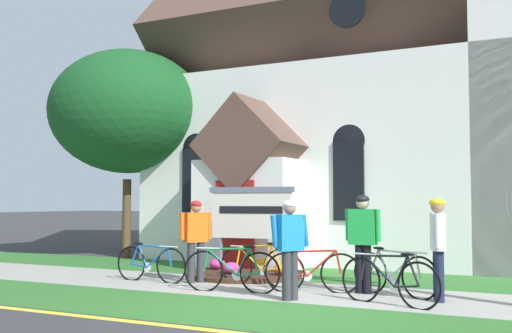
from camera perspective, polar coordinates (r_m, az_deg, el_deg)
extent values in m
plane|color=#333335|center=(13.04, 9.14, -10.34)|extent=(140.00, 140.00, 0.00)
cube|color=#99968E|center=(11.18, 2.84, -11.54)|extent=(32.00, 2.42, 0.01)
cube|color=#2D6628|center=(9.15, -3.06, -13.39)|extent=(32.00, 2.16, 0.01)
cube|color=#2D6628|center=(13.47, 7.13, -10.11)|extent=(24.00, 2.55, 0.01)
cube|color=yellow|center=(8.12, -7.49, -14.67)|extent=(28.00, 0.16, 0.01)
cube|color=white|center=(19.92, 13.53, -0.46)|extent=(12.30, 11.00, 5.13)
cube|color=brown|center=(20.54, 13.37, 11.16)|extent=(12.80, 11.20, 11.20)
cube|color=white|center=(14.69, -0.49, -4.50)|extent=(2.40, 1.60, 2.60)
cube|color=brown|center=(14.75, -0.48, 1.92)|extent=(2.40, 1.80, 2.40)
cube|color=maroon|center=(13.97, -2.02, -5.59)|extent=(1.00, 0.06, 2.10)
cube|color=black|center=(16.40, -5.79, -1.56)|extent=(0.76, 0.06, 1.90)
cone|color=black|center=(16.45, -5.77, 1.74)|extent=(0.80, 0.06, 0.80)
cube|color=black|center=(14.57, 8.69, -1.33)|extent=(0.76, 0.06, 1.90)
cone|color=black|center=(14.63, 8.66, 2.39)|extent=(0.80, 0.06, 0.80)
cylinder|color=black|center=(15.28, 8.55, 14.36)|extent=(0.90, 0.06, 0.90)
cube|color=slate|center=(13.66, -3.51, -8.36)|extent=(0.12, 0.12, 0.80)
cube|color=slate|center=(13.05, 2.76, -8.60)|extent=(0.12, 0.12, 0.80)
cube|color=silver|center=(13.28, -0.45, -4.61)|extent=(1.87, 0.21, 1.00)
cube|color=slate|center=(13.28, -0.45, -2.19)|extent=(1.99, 0.25, 0.12)
cube|color=black|center=(13.24, -0.53, -4.09)|extent=(1.49, 0.11, 0.16)
cylinder|color=#382319|center=(13.15, -0.95, -10.10)|extent=(2.50, 2.50, 0.10)
ellipsoid|color=orange|center=(12.61, 2.51, -9.61)|extent=(0.36, 0.36, 0.24)
ellipsoid|color=gold|center=(13.81, 0.67, -9.07)|extent=(0.36, 0.36, 0.24)
ellipsoid|color=#CC338C|center=(13.68, -3.66, -9.12)|extent=(0.36, 0.36, 0.24)
ellipsoid|color=#CC338C|center=(12.82, -2.36, -9.51)|extent=(0.36, 0.36, 0.24)
torus|color=black|center=(12.75, -11.64, -8.94)|extent=(0.72, 0.06, 0.72)
torus|color=black|center=(12.14, -7.98, -9.27)|extent=(0.72, 0.06, 0.72)
cylinder|color=#194CA5|center=(12.32, -9.26, -8.45)|extent=(0.54, 0.06, 0.44)
cylinder|color=#194CA5|center=(12.37, -9.65, -7.40)|extent=(0.74, 0.06, 0.07)
cylinder|color=#194CA5|center=(12.55, -10.61, -8.27)|extent=(0.25, 0.04, 0.45)
cylinder|color=#194CA5|center=(12.63, -10.94, -9.12)|extent=(0.40, 0.05, 0.09)
cylinder|color=#194CA5|center=(12.67, -11.31, -8.10)|extent=(0.21, 0.04, 0.40)
cylinder|color=#194CA5|center=(12.14, -8.13, -8.41)|extent=(0.12, 0.04, 0.37)
ellipsoid|color=black|center=(12.60, -10.98, -7.11)|extent=(0.24, 0.09, 0.05)
cylinder|color=silver|center=(12.15, -8.27, -7.47)|extent=(0.44, 0.04, 0.03)
cylinder|color=silver|center=(12.50, -10.22, -9.30)|extent=(0.18, 0.03, 0.18)
torus|color=black|center=(10.94, 2.73, -9.93)|extent=(0.70, 0.24, 0.72)
torus|color=black|center=(10.87, 7.97, -9.95)|extent=(0.70, 0.24, 0.72)
cylinder|color=#A51E19|center=(10.86, 6.18, -9.03)|extent=(0.52, 0.19, 0.48)
cylinder|color=#A51E19|center=(10.85, 5.60, -7.92)|extent=(0.71, 0.25, 0.07)
cylinder|color=#A51E19|center=(10.89, 4.24, -9.11)|extent=(0.25, 0.11, 0.44)
cylinder|color=#A51E19|center=(10.92, 3.78, -10.08)|extent=(0.39, 0.15, 0.09)
cylinder|color=#A51E19|center=(10.91, 3.20, -8.97)|extent=(0.21, 0.10, 0.39)
cylinder|color=#A51E19|center=(10.85, 7.76, -8.89)|extent=(0.12, 0.07, 0.41)
ellipsoid|color=black|center=(10.88, 3.66, -7.83)|extent=(0.25, 0.15, 0.05)
cylinder|color=silver|center=(10.83, 7.54, -7.73)|extent=(0.43, 0.15, 0.03)
cylinder|color=silver|center=(10.91, 4.82, -10.22)|extent=(0.18, 0.07, 0.18)
torus|color=black|center=(11.06, 10.70, -9.79)|extent=(0.69, 0.32, 0.73)
torus|color=black|center=(10.45, 15.16, -10.11)|extent=(0.69, 0.32, 0.73)
cylinder|color=#B7B7BC|center=(10.63, 13.57, -9.08)|extent=(0.53, 0.25, 0.48)
cylinder|color=#B7B7BC|center=(10.68, 13.06, -7.81)|extent=(0.71, 0.33, 0.05)
cylinder|color=#B7B7BC|center=(10.86, 11.93, -8.93)|extent=(0.25, 0.13, 0.48)
cylinder|color=#B7B7BC|center=(10.93, 11.55, -9.99)|extent=(0.40, 0.19, 0.09)
cylinder|color=#B7B7BC|center=(10.98, 11.07, -8.74)|extent=(0.21, 0.12, 0.43)
cylinder|color=#B7B7BC|center=(10.45, 14.96, -9.02)|extent=(0.12, 0.08, 0.40)
ellipsoid|color=black|center=(10.90, 11.44, -7.53)|extent=(0.25, 0.17, 0.05)
cylinder|color=silver|center=(10.46, 14.75, -7.82)|extent=(0.42, 0.20, 0.03)
cylinder|color=silver|center=(10.81, 12.43, -10.19)|extent=(0.17, 0.09, 0.18)
torus|color=black|center=(9.49, 15.07, -10.80)|extent=(0.71, 0.26, 0.74)
torus|color=black|center=(10.04, 9.84, -10.45)|extent=(0.71, 0.26, 0.74)
cylinder|color=black|center=(9.83, 11.54, -9.58)|extent=(0.54, 0.21, 0.48)
cylinder|color=black|center=(9.74, 12.09, -8.21)|extent=(0.74, 0.27, 0.07)
cylinder|color=black|center=(9.62, 13.47, -9.59)|extent=(0.26, 0.12, 0.50)
cylinder|color=black|center=(9.60, 13.98, -10.89)|extent=(0.41, 0.17, 0.09)
cylinder|color=black|center=(9.51, 14.55, -9.49)|extent=(0.22, 0.10, 0.44)
cylinder|color=black|center=(10.00, 10.03, -9.34)|extent=(0.12, 0.07, 0.40)
ellipsoid|color=black|center=(9.54, 14.04, -8.01)|extent=(0.25, 0.15, 0.05)
cylinder|color=silver|center=(9.95, 10.21, -8.11)|extent=(0.43, 0.16, 0.03)
cylinder|color=silver|center=(9.71, 12.91, -10.97)|extent=(0.18, 0.08, 0.18)
torus|color=black|center=(10.73, 0.36, -10.00)|extent=(0.74, 0.16, 0.75)
torus|color=black|center=(11.07, -4.95, -9.78)|extent=(0.74, 0.16, 0.75)
cylinder|color=#19723F|center=(10.93, -3.18, -8.98)|extent=(0.57, 0.13, 0.47)
cylinder|color=#19723F|center=(10.87, -2.60, -7.73)|extent=(0.77, 0.17, 0.07)
cylinder|color=#19723F|center=(10.80, -1.21, -8.95)|extent=(0.27, 0.08, 0.50)
cylinder|color=#19723F|center=(10.80, -0.73, -10.10)|extent=(0.43, 0.11, 0.09)
cylinder|color=#19723F|center=(10.74, -0.13, -8.84)|extent=(0.23, 0.07, 0.44)
cylinder|color=#19723F|center=(11.04, -4.74, -8.78)|extent=(0.12, 0.06, 0.40)
ellipsoid|color=black|center=(10.74, -0.62, -7.53)|extent=(0.25, 0.12, 0.05)
cylinder|color=silver|center=(11.00, -4.53, -7.67)|extent=(0.44, 0.10, 0.03)
cylinder|color=silver|center=(10.86, -1.81, -10.20)|extent=(0.18, 0.05, 0.18)
torus|color=black|center=(11.48, 2.30, -9.58)|extent=(0.74, 0.11, 0.74)
torus|color=black|center=(12.00, -1.84, -9.30)|extent=(0.74, 0.11, 0.74)
cylinder|color=orange|center=(11.80, -0.47, -8.66)|extent=(0.54, 0.09, 0.44)
cylinder|color=orange|center=(11.72, -0.02, -7.51)|extent=(0.73, 0.11, 0.11)
cylinder|color=orange|center=(11.61, 1.06, -8.57)|extent=(0.25, 0.06, 0.50)
cylinder|color=orange|center=(11.58, 1.44, -9.65)|extent=(0.40, 0.08, 0.09)
cylinder|color=orange|center=(11.50, 1.91, -8.49)|extent=(0.21, 0.06, 0.44)
cylinder|color=orange|center=(11.96, -1.68, -8.46)|extent=(0.12, 0.05, 0.37)
ellipsoid|color=black|center=(11.53, 1.52, -7.26)|extent=(0.25, 0.10, 0.05)
cylinder|color=silver|center=(11.92, -1.52, -7.51)|extent=(0.44, 0.07, 0.03)
cylinder|color=silver|center=(11.69, 0.60, -9.73)|extent=(0.18, 0.04, 0.18)
cylinder|color=#2D2D33|center=(12.21, -5.24, -8.96)|extent=(0.15, 0.15, 0.80)
cylinder|color=#2D2D33|center=(12.12, -6.14, -9.00)|extent=(0.15, 0.15, 0.80)
cube|color=#E55914|center=(12.11, -5.67, -5.71)|extent=(0.41, 0.49, 0.59)
sphere|color=#936B51|center=(12.10, -5.66, -3.83)|extent=(0.21, 0.21, 0.21)
ellipsoid|color=red|center=(12.10, -5.66, -3.56)|extent=(0.34, 0.32, 0.15)
cylinder|color=#E55914|center=(12.20, -4.41, -5.56)|extent=(0.09, 0.11, 0.53)
cylinder|color=#E55914|center=(12.03, -6.94, -5.57)|extent=(0.09, 0.10, 0.53)
cylinder|color=#2D2D33|center=(9.96, 2.89, -10.25)|extent=(0.15, 0.15, 0.81)
cylinder|color=#2D2D33|center=(10.03, 3.53, -10.19)|extent=(0.15, 0.15, 0.81)
cube|color=blue|center=(9.93, 3.20, -6.22)|extent=(0.40, 0.49, 0.59)
sphere|color=#936B51|center=(9.92, 3.19, -3.93)|extent=(0.21, 0.21, 0.21)
ellipsoid|color=silver|center=(9.92, 3.19, -3.60)|extent=(0.34, 0.32, 0.15)
cylinder|color=blue|center=(9.81, 1.74, -6.09)|extent=(0.09, 0.19, 0.54)
cylinder|color=blue|center=(10.07, 4.61, -6.01)|extent=(0.09, 0.22, 0.53)
cylinder|color=black|center=(10.89, 9.70, -9.48)|extent=(0.15, 0.15, 0.85)
cylinder|color=black|center=(10.85, 10.39, -9.50)|extent=(0.15, 0.15, 0.85)
cube|color=green|center=(10.82, 10.00, -5.61)|extent=(0.49, 0.22, 0.62)
sphere|color=tan|center=(10.81, 9.98, -3.38)|extent=(0.22, 0.22, 0.22)
ellipsoid|color=black|center=(10.81, 9.98, -3.06)|extent=(0.24, 0.29, 0.15)
cylinder|color=green|center=(10.95, 8.63, -5.43)|extent=(0.09, 0.12, 0.56)
cylinder|color=green|center=(10.69, 11.40, -5.46)|extent=(0.09, 0.12, 0.56)
cylinder|color=#191E38|center=(10.21, 16.86, -9.90)|extent=(0.15, 0.15, 0.82)
cylinder|color=#191E38|center=(10.41, 16.71, -9.76)|extent=(0.15, 0.15, 0.82)
cube|color=silver|center=(10.25, 16.72, -5.89)|extent=(0.32, 0.50, 0.60)
sphere|color=#936B51|center=(10.24, 16.68, -3.62)|extent=(0.21, 0.21, 0.21)
ellipsoid|color=gold|center=(10.24, 16.67, -3.29)|extent=(0.32, 0.29, 0.15)
cylinder|color=silver|center=(9.97, 16.68, -5.79)|extent=(0.09, 0.11, 0.54)
cylinder|color=silver|center=(10.53, 16.75, -5.65)|extent=(0.09, 0.10, 0.54)
cylinder|color=#4C3823|center=(17.80, -12.06, -4.79)|extent=(0.24, 0.24, 2.24)
ellipsoid|color=#14471E|center=(17.98, -11.95, 5.05)|extent=(4.47, 4.47, 3.55)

